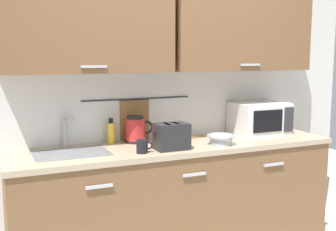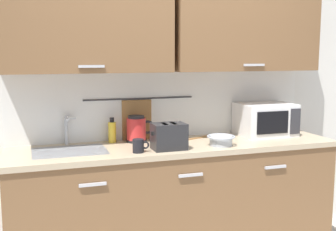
{
  "view_description": "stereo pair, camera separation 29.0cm",
  "coord_description": "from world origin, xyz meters",
  "px_view_note": "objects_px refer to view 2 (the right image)",
  "views": [
    {
      "loc": [
        -1.33,
        -2.59,
        1.58
      ],
      "look_at": [
        -0.05,
        0.33,
        1.12
      ],
      "focal_mm": 45.21,
      "sensor_mm": 36.0,
      "label": 1
    },
    {
      "loc": [
        -1.06,
        -2.7,
        1.58
      ],
      "look_at": [
        -0.05,
        0.33,
        1.12
      ],
      "focal_mm": 45.21,
      "sensor_mm": 36.0,
      "label": 2
    }
  ],
  "objects_px": {
    "electric_kettle": "(137,129)",
    "mug_near_sink": "(139,146)",
    "toaster": "(169,136)",
    "dish_soap_bottle": "(112,131)",
    "microwave": "(265,119)",
    "mixing_bowl": "(221,140)",
    "wooden_spoon": "(199,138)"
  },
  "relations": [
    {
      "from": "dish_soap_bottle",
      "to": "toaster",
      "type": "xyz_separation_m",
      "value": [
        0.34,
        -0.37,
        0.01
      ]
    },
    {
      "from": "electric_kettle",
      "to": "wooden_spoon",
      "type": "xyz_separation_m",
      "value": [
        0.52,
        -0.03,
        -0.1
      ]
    },
    {
      "from": "mug_near_sink",
      "to": "microwave",
      "type": "bearing_deg",
      "value": 13.72
    },
    {
      "from": "mug_near_sink",
      "to": "wooden_spoon",
      "type": "distance_m",
      "value": 0.69
    },
    {
      "from": "microwave",
      "to": "wooden_spoon",
      "type": "height_order",
      "value": "microwave"
    },
    {
      "from": "microwave",
      "to": "wooden_spoon",
      "type": "xyz_separation_m",
      "value": [
        -0.59,
        0.05,
        -0.13
      ]
    },
    {
      "from": "dish_soap_bottle",
      "to": "microwave",
      "type": "bearing_deg",
      "value": -4.96
    },
    {
      "from": "electric_kettle",
      "to": "mug_near_sink",
      "type": "height_order",
      "value": "electric_kettle"
    },
    {
      "from": "microwave",
      "to": "dish_soap_bottle",
      "type": "height_order",
      "value": "microwave"
    },
    {
      "from": "microwave",
      "to": "dish_soap_bottle",
      "type": "distance_m",
      "value": 1.3
    },
    {
      "from": "electric_kettle",
      "to": "dish_soap_bottle",
      "type": "bearing_deg",
      "value": 168.25
    },
    {
      "from": "mug_near_sink",
      "to": "mixing_bowl",
      "type": "distance_m",
      "value": 0.65
    },
    {
      "from": "microwave",
      "to": "mixing_bowl",
      "type": "relative_size",
      "value": 2.15
    },
    {
      "from": "electric_kettle",
      "to": "wooden_spoon",
      "type": "relative_size",
      "value": 0.85
    },
    {
      "from": "electric_kettle",
      "to": "mug_near_sink",
      "type": "xyz_separation_m",
      "value": [
        -0.08,
        -0.36,
        -0.05
      ]
    },
    {
      "from": "mixing_bowl",
      "to": "electric_kettle",
      "type": "bearing_deg",
      "value": 149.01
    },
    {
      "from": "microwave",
      "to": "electric_kettle",
      "type": "bearing_deg",
      "value": 176.22
    },
    {
      "from": "electric_kettle",
      "to": "dish_soap_bottle",
      "type": "relative_size",
      "value": 1.16
    },
    {
      "from": "mixing_bowl",
      "to": "wooden_spoon",
      "type": "xyz_separation_m",
      "value": [
        -0.05,
        0.31,
        -0.04
      ]
    },
    {
      "from": "mug_near_sink",
      "to": "toaster",
      "type": "height_order",
      "value": "toaster"
    },
    {
      "from": "electric_kettle",
      "to": "toaster",
      "type": "xyz_separation_m",
      "value": [
        0.15,
        -0.33,
        -0.01
      ]
    },
    {
      "from": "microwave",
      "to": "toaster",
      "type": "bearing_deg",
      "value": -164.68
    },
    {
      "from": "microwave",
      "to": "mug_near_sink",
      "type": "relative_size",
      "value": 3.83
    },
    {
      "from": "electric_kettle",
      "to": "mixing_bowl",
      "type": "height_order",
      "value": "electric_kettle"
    },
    {
      "from": "microwave",
      "to": "wooden_spoon",
      "type": "bearing_deg",
      "value": 175.46
    },
    {
      "from": "mixing_bowl",
      "to": "microwave",
      "type": "bearing_deg",
      "value": 26.33
    },
    {
      "from": "mug_near_sink",
      "to": "toaster",
      "type": "distance_m",
      "value": 0.24
    },
    {
      "from": "toaster",
      "to": "dish_soap_bottle",
      "type": "bearing_deg",
      "value": 132.57
    },
    {
      "from": "electric_kettle",
      "to": "wooden_spoon",
      "type": "bearing_deg",
      "value": -2.92
    },
    {
      "from": "mug_near_sink",
      "to": "toaster",
      "type": "bearing_deg",
      "value": 7.02
    },
    {
      "from": "microwave",
      "to": "mug_near_sink",
      "type": "xyz_separation_m",
      "value": [
        -1.19,
        -0.29,
        -0.09
      ]
    },
    {
      "from": "dish_soap_bottle",
      "to": "mixing_bowl",
      "type": "height_order",
      "value": "dish_soap_bottle"
    }
  ]
}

